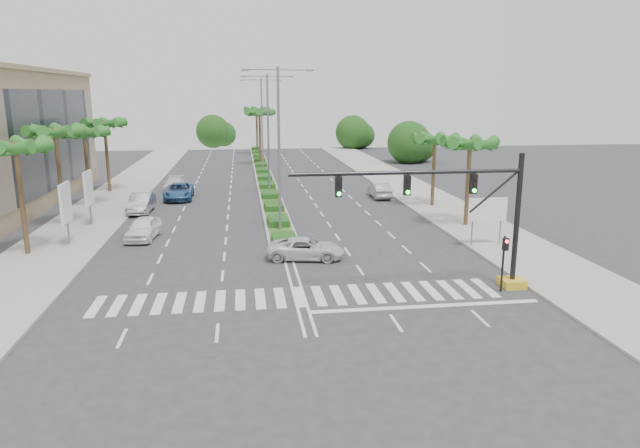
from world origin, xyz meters
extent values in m
plane|color=#333335|center=(0.00, 0.00, 0.00)|extent=(160.00, 160.00, 0.00)
cube|color=gray|center=(15.20, 20.00, 0.07)|extent=(6.00, 120.00, 0.15)
cube|color=gray|center=(-15.20, 20.00, 0.07)|extent=(6.00, 120.00, 0.15)
cube|color=gray|center=(0.00, 45.00, 0.10)|extent=(2.20, 75.00, 0.20)
cube|color=#326121|center=(0.00, 45.00, 0.22)|extent=(1.80, 75.00, 0.04)
cube|color=gold|center=(11.50, 0.00, 0.23)|extent=(1.20, 1.20, 0.45)
cylinder|color=black|center=(11.50, 0.00, 3.70)|extent=(0.28, 0.28, 7.00)
cylinder|color=black|center=(5.50, 0.00, 6.30)|extent=(12.00, 0.20, 0.20)
cylinder|color=black|center=(10.10, 0.00, 5.20)|extent=(2.53, 0.12, 2.15)
cube|color=black|center=(9.00, 0.00, 5.65)|extent=(0.32, 0.24, 1.00)
cylinder|color=#19E533|center=(9.00, -0.14, 5.33)|extent=(0.20, 0.06, 0.20)
cube|color=black|center=(5.50, 0.00, 5.65)|extent=(0.32, 0.24, 1.00)
cylinder|color=#19E533|center=(5.50, -0.14, 5.33)|extent=(0.20, 0.06, 0.20)
cube|color=black|center=(2.00, 0.00, 5.65)|extent=(0.32, 0.24, 1.00)
cylinder|color=#19E533|center=(2.00, -0.14, 5.33)|extent=(0.20, 0.06, 0.20)
cylinder|color=black|center=(10.60, -0.60, 1.50)|extent=(0.12, 0.12, 3.00)
cube|color=black|center=(10.60, -0.75, 2.60)|extent=(0.28, 0.22, 0.65)
cylinder|color=red|center=(10.60, -0.88, 2.78)|extent=(0.18, 0.05, 0.18)
cylinder|color=slate|center=(12.50, 8.00, 1.40)|extent=(0.10, 0.10, 2.80)
cylinder|color=slate|center=(14.50, 8.00, 1.40)|extent=(0.10, 0.10, 2.80)
cube|color=#0C6638|center=(13.50, 8.00, 2.60)|extent=(2.60, 0.08, 1.50)
cube|color=white|center=(13.50, 7.95, 2.60)|extent=(2.70, 0.02, 1.60)
cylinder|color=slate|center=(-14.50, 12.00, 1.40)|extent=(0.12, 0.12, 2.80)
cube|color=white|center=(-14.50, 12.00, 3.00)|extent=(0.18, 2.10, 2.70)
cube|color=#D8594C|center=(-14.50, 12.00, 3.00)|extent=(0.12, 2.00, 2.60)
cylinder|color=slate|center=(-14.50, 18.00, 1.40)|extent=(0.12, 0.12, 2.80)
cube|color=white|center=(-14.50, 18.00, 3.00)|extent=(0.18, 2.10, 2.70)
cube|color=#D8594C|center=(-14.50, 18.00, 3.00)|extent=(0.12, 2.00, 2.60)
cylinder|color=brown|center=(-16.50, 10.00, 3.50)|extent=(0.32, 0.32, 7.00)
sphere|color=brown|center=(-16.50, 10.00, 6.90)|extent=(0.70, 0.70, 0.70)
cone|color=#206521|center=(-15.40, 10.00, 6.80)|extent=(0.90, 3.62, 1.50)
cone|color=#206521|center=(-15.81, 10.86, 6.80)|extent=(3.39, 2.96, 1.50)
cone|color=#206521|center=(-16.74, 11.07, 6.80)|extent=(3.73, 1.68, 1.50)
cone|color=#206521|center=(-17.49, 10.48, 6.80)|extent=(2.38, 3.65, 1.50)
cone|color=#206521|center=(-16.74, 8.93, 6.80)|extent=(3.73, 1.68, 1.50)
cone|color=#206521|center=(-15.81, 9.14, 6.80)|extent=(3.39, 2.96, 1.50)
cylinder|color=brown|center=(-16.50, 18.00, 3.70)|extent=(0.32, 0.32, 7.40)
sphere|color=brown|center=(-16.50, 18.00, 7.30)|extent=(0.70, 0.70, 0.70)
cone|color=#206521|center=(-15.40, 18.00, 7.20)|extent=(0.90, 3.62, 1.50)
cone|color=#206521|center=(-15.81, 18.86, 7.20)|extent=(3.39, 2.96, 1.50)
cone|color=#206521|center=(-16.74, 19.07, 7.20)|extent=(3.73, 1.68, 1.50)
cone|color=#206521|center=(-17.49, 18.48, 7.20)|extent=(2.38, 3.65, 1.50)
cone|color=#206521|center=(-17.49, 17.52, 7.20)|extent=(2.38, 3.65, 1.50)
cone|color=#206521|center=(-16.74, 16.93, 7.20)|extent=(3.73, 1.68, 1.50)
cone|color=#206521|center=(-15.81, 17.14, 7.20)|extent=(3.39, 2.96, 1.50)
cylinder|color=brown|center=(-16.50, 26.00, 3.40)|extent=(0.32, 0.32, 6.80)
sphere|color=brown|center=(-16.50, 26.00, 6.70)|extent=(0.70, 0.70, 0.70)
cone|color=#206521|center=(-15.40, 26.00, 6.60)|extent=(0.90, 3.62, 1.50)
cone|color=#206521|center=(-15.81, 26.86, 6.60)|extent=(3.39, 2.96, 1.50)
cone|color=#206521|center=(-16.74, 27.07, 6.60)|extent=(3.73, 1.68, 1.50)
cone|color=#206521|center=(-17.49, 26.48, 6.60)|extent=(2.38, 3.65, 1.50)
cone|color=#206521|center=(-17.49, 25.52, 6.60)|extent=(2.38, 3.65, 1.50)
cone|color=#206521|center=(-16.74, 24.93, 6.60)|extent=(3.73, 1.68, 1.50)
cone|color=#206521|center=(-15.81, 25.14, 6.60)|extent=(3.39, 2.96, 1.50)
cylinder|color=brown|center=(-16.50, 34.00, 3.60)|extent=(0.32, 0.32, 7.20)
sphere|color=brown|center=(-16.50, 34.00, 7.10)|extent=(0.70, 0.70, 0.70)
cone|color=#206521|center=(-15.40, 34.00, 7.00)|extent=(0.90, 3.62, 1.50)
cone|color=#206521|center=(-15.81, 34.86, 7.00)|extent=(3.39, 2.96, 1.50)
cone|color=#206521|center=(-16.74, 35.07, 7.00)|extent=(3.73, 1.68, 1.50)
cone|color=#206521|center=(-17.49, 34.48, 7.00)|extent=(2.38, 3.65, 1.50)
cone|color=#206521|center=(-17.49, 33.52, 7.00)|extent=(2.38, 3.65, 1.50)
cone|color=#206521|center=(-16.74, 32.93, 7.00)|extent=(3.73, 1.68, 1.50)
cone|color=#206521|center=(-15.81, 33.14, 7.00)|extent=(3.39, 2.96, 1.50)
cylinder|color=brown|center=(14.50, 14.00, 3.25)|extent=(0.32, 0.32, 6.50)
sphere|color=brown|center=(14.50, 14.00, 6.40)|extent=(0.70, 0.70, 0.70)
cone|color=#206521|center=(15.60, 14.00, 6.30)|extent=(0.90, 3.62, 1.50)
cone|color=#206521|center=(15.19, 14.86, 6.30)|extent=(3.39, 2.96, 1.50)
cone|color=#206521|center=(14.26, 15.07, 6.30)|extent=(3.73, 1.68, 1.50)
cone|color=#206521|center=(13.51, 14.48, 6.30)|extent=(2.38, 3.65, 1.50)
cone|color=#206521|center=(13.51, 13.52, 6.30)|extent=(2.38, 3.65, 1.50)
cone|color=#206521|center=(14.26, 12.93, 6.30)|extent=(3.73, 1.68, 1.50)
cone|color=#206521|center=(15.19, 13.14, 6.30)|extent=(3.39, 2.96, 1.50)
cylinder|color=brown|center=(14.50, 22.00, 3.10)|extent=(0.32, 0.32, 6.20)
sphere|color=brown|center=(14.50, 22.00, 6.10)|extent=(0.70, 0.70, 0.70)
cone|color=#206521|center=(15.60, 22.00, 6.00)|extent=(0.90, 3.62, 1.50)
cone|color=#206521|center=(15.19, 22.86, 6.00)|extent=(3.39, 2.96, 1.50)
cone|color=#206521|center=(14.26, 23.07, 6.00)|extent=(3.73, 1.68, 1.50)
cone|color=#206521|center=(13.51, 22.48, 6.00)|extent=(2.38, 3.65, 1.50)
cone|color=#206521|center=(13.51, 21.52, 6.00)|extent=(2.38, 3.65, 1.50)
cone|color=#206521|center=(14.26, 20.93, 6.00)|extent=(3.73, 1.68, 1.50)
cone|color=#206521|center=(15.19, 21.14, 6.00)|extent=(3.39, 2.96, 1.50)
cylinder|color=brown|center=(0.00, 55.00, 3.75)|extent=(0.32, 0.32, 7.50)
sphere|color=brown|center=(0.00, 55.00, 7.40)|extent=(0.70, 0.70, 0.70)
cone|color=#206521|center=(1.10, 55.00, 7.30)|extent=(0.90, 3.62, 1.50)
cone|color=#206521|center=(0.69, 55.86, 7.30)|extent=(3.39, 2.96, 1.50)
cone|color=#206521|center=(-0.24, 56.07, 7.30)|extent=(3.73, 1.68, 1.50)
cone|color=#206521|center=(-0.99, 55.48, 7.30)|extent=(2.38, 3.65, 1.50)
cone|color=#206521|center=(-0.99, 54.52, 7.30)|extent=(2.38, 3.65, 1.50)
cone|color=#206521|center=(-0.24, 53.93, 7.30)|extent=(3.73, 1.68, 1.50)
cone|color=#206521|center=(0.69, 54.14, 7.30)|extent=(3.39, 2.96, 1.50)
cylinder|color=brown|center=(0.00, 70.00, 3.75)|extent=(0.32, 0.32, 7.50)
sphere|color=brown|center=(0.00, 70.00, 7.40)|extent=(0.70, 0.70, 0.70)
cone|color=#206521|center=(1.10, 70.00, 7.30)|extent=(0.90, 3.62, 1.50)
cone|color=#206521|center=(0.69, 70.86, 7.30)|extent=(3.39, 2.96, 1.50)
cone|color=#206521|center=(-0.24, 71.07, 7.30)|extent=(3.73, 1.68, 1.50)
cone|color=#206521|center=(-0.99, 70.48, 7.30)|extent=(2.38, 3.65, 1.50)
cone|color=#206521|center=(-0.99, 69.52, 7.30)|extent=(2.38, 3.65, 1.50)
cone|color=#206521|center=(-0.24, 68.93, 7.30)|extent=(3.73, 1.68, 1.50)
cone|color=#206521|center=(0.69, 69.14, 7.30)|extent=(3.39, 2.96, 1.50)
cylinder|color=slate|center=(0.00, 14.00, 6.00)|extent=(0.20, 0.20, 12.00)
cylinder|color=slate|center=(-1.20, 14.00, 11.80)|extent=(2.40, 0.10, 0.10)
cylinder|color=slate|center=(1.20, 14.00, 11.80)|extent=(2.40, 0.10, 0.10)
cube|color=slate|center=(-2.30, 14.00, 11.75)|extent=(0.50, 0.25, 0.12)
cube|color=slate|center=(2.30, 14.00, 11.75)|extent=(0.50, 0.25, 0.12)
cylinder|color=slate|center=(0.00, 30.00, 6.00)|extent=(0.20, 0.20, 12.00)
cylinder|color=slate|center=(-1.20, 30.00, 11.80)|extent=(2.40, 0.10, 0.10)
cylinder|color=slate|center=(1.20, 30.00, 11.80)|extent=(2.40, 0.10, 0.10)
cube|color=slate|center=(-2.30, 30.00, 11.75)|extent=(0.50, 0.25, 0.12)
cube|color=slate|center=(2.30, 30.00, 11.75)|extent=(0.50, 0.25, 0.12)
cylinder|color=slate|center=(0.00, 46.00, 6.00)|extent=(0.20, 0.20, 12.00)
cylinder|color=slate|center=(-1.20, 46.00, 11.80)|extent=(2.40, 0.10, 0.10)
cylinder|color=slate|center=(1.20, 46.00, 11.80)|extent=(2.40, 0.10, 0.10)
cube|color=slate|center=(-2.30, 46.00, 11.75)|extent=(0.50, 0.25, 0.12)
cube|color=slate|center=(2.30, 46.00, 11.75)|extent=(0.50, 0.25, 0.12)
imported|color=white|center=(-9.81, 13.40, 0.78)|extent=(2.34, 4.74, 1.55)
imported|color=#AEAEB3|center=(-11.51, 22.96, 0.82)|extent=(1.87, 5.04, 1.64)
imported|color=#2C5688|center=(-8.89, 28.94, 0.79)|extent=(2.68, 5.69, 1.57)
imported|color=silver|center=(-9.96, 34.67, 0.68)|extent=(2.07, 4.74, 1.36)
imported|color=silver|center=(1.11, 6.77, 0.67)|extent=(5.12, 3.01, 1.34)
imported|color=#A4A3A8|center=(10.83, 27.21, 0.75)|extent=(1.69, 4.61, 1.51)
camera|label=1|loc=(-2.73, -27.46, 10.18)|focal=32.00mm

